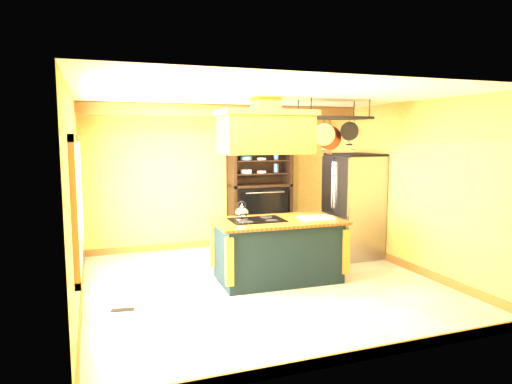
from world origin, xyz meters
TOP-DOWN VIEW (x-y plane):
  - floor at (0.00, 0.00)m, footprint 5.00×5.00m
  - ceiling at (0.00, 0.00)m, footprint 5.00×5.00m
  - wall_back at (0.00, 2.50)m, footprint 5.00×0.02m
  - wall_front at (0.00, -2.50)m, footprint 5.00×0.02m
  - wall_left at (-2.50, 0.00)m, footprint 0.02×5.00m
  - wall_right at (2.50, 0.00)m, footprint 0.02×5.00m
  - ceiling_beam at (0.00, 1.70)m, footprint 5.00×0.15m
  - window_near at (-2.47, -0.80)m, footprint 0.06×1.06m
  - window_far at (-2.47, 0.60)m, footprint 0.06×1.06m
  - kitchen_island at (0.28, 0.10)m, footprint 1.93×1.11m
  - range_hood at (0.08, 0.10)m, footprint 1.36×0.77m
  - pot_rack at (1.19, 0.11)m, footprint 1.17×0.54m
  - refrigerator at (2.09, 0.94)m, footprint 0.78×0.92m
  - hutch at (0.78, 2.27)m, footprint 1.20×0.55m
  - floor_register at (-2.00, -0.37)m, footprint 0.30×0.17m

SIDE VIEW (x-z plane):
  - floor at x=0.00m, z-range 0.00..0.00m
  - floor_register at x=-2.00m, z-range 0.00..0.01m
  - kitchen_island at x=0.28m, z-range -0.09..1.02m
  - hutch at x=0.78m, z-range -0.23..1.90m
  - refrigerator at x=2.09m, z-range -0.02..1.78m
  - wall_back at x=0.00m, z-range 0.00..2.70m
  - wall_front at x=0.00m, z-range 0.00..2.70m
  - wall_left at x=-2.50m, z-range 0.00..2.70m
  - wall_right at x=2.50m, z-range 0.00..2.70m
  - window_near at x=-2.47m, z-range 0.62..2.18m
  - window_far at x=-2.47m, z-range 0.62..2.18m
  - range_hood at x=0.08m, z-range 1.84..2.64m
  - pot_rack at x=1.19m, z-range 1.94..2.70m
  - ceiling_beam at x=0.00m, z-range 2.49..2.69m
  - ceiling at x=0.00m, z-range 2.70..2.70m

